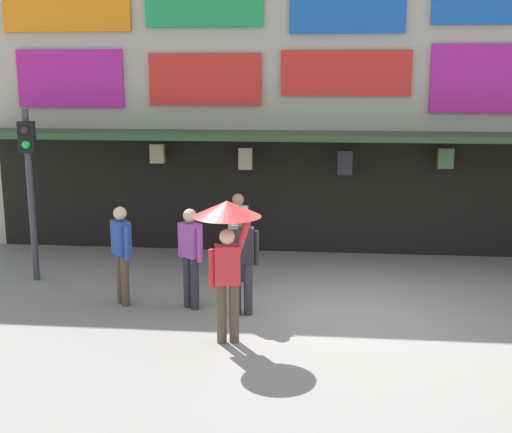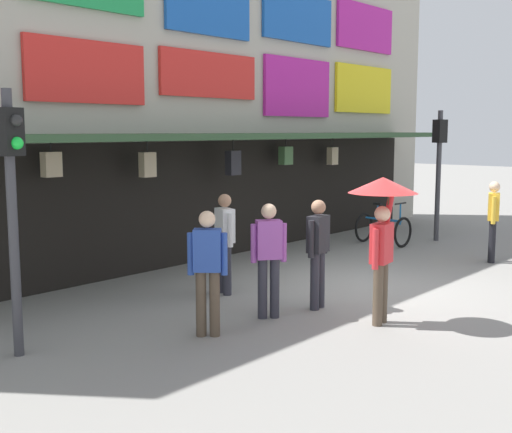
{
  "view_description": "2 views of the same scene",
  "coord_description": "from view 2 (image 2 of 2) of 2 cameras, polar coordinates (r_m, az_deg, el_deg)",
  "views": [
    {
      "loc": [
        -0.47,
        -9.94,
        3.72
      ],
      "look_at": [
        -1.52,
        0.55,
        1.5
      ],
      "focal_mm": 45.69,
      "sensor_mm": 36.0,
      "label": 1
    },
    {
      "loc": [
        -9.6,
        -5.79,
        2.71
      ],
      "look_at": [
        -1.7,
        1.18,
        1.32
      ],
      "focal_mm": 45.69,
      "sensor_mm": 36.0,
      "label": 2
    }
  ],
  "objects": [
    {
      "name": "bicycle_parked",
      "position": [
        15.84,
        11.07,
        -1.03
      ],
      "size": [
        0.79,
        1.2,
        1.05
      ],
      "color": "black",
      "rests_on": "ground"
    },
    {
      "name": "traffic_light_near",
      "position": [
        8.17,
        -20.64,
        3.02
      ],
      "size": [
        0.33,
        0.35,
        3.2
      ],
      "color": "#38383D",
      "rests_on": "ground"
    },
    {
      "name": "traffic_light_far",
      "position": [
        16.6,
        15.71,
        5.27
      ],
      "size": [
        0.34,
        0.35,
        3.2
      ],
      "color": "#38383D",
      "rests_on": "ground"
    },
    {
      "name": "pedestrian_in_green",
      "position": [
        10.8,
        -2.74,
        -1.89
      ],
      "size": [
        0.34,
        0.5,
        1.68
      ],
      "color": "#2D2D38",
      "rests_on": "ground"
    },
    {
      "name": "pedestrian_in_blue",
      "position": [
        8.59,
        -4.27,
        -4.35
      ],
      "size": [
        0.4,
        0.43,
        1.68
      ],
      "color": "brown",
      "rests_on": "ground"
    },
    {
      "name": "shopfront",
      "position": [
        14.18,
        -5.84,
        12.55
      ],
      "size": [
        18.0,
        2.6,
        8.0
      ],
      "color": "#B2AD9E",
      "rests_on": "ground"
    },
    {
      "name": "ground_plane",
      "position": [
        11.54,
        10.1,
        -6.19
      ],
      "size": [
        80.0,
        80.0,
        0.0
      ],
      "primitive_type": "plane",
      "color": "gray"
    },
    {
      "name": "pedestrian_in_white",
      "position": [
        14.28,
        20.05,
        -0.03
      ],
      "size": [
        0.5,
        0.34,
        1.68
      ],
      "color": "black",
      "rests_on": "ground"
    },
    {
      "name": "pedestrian_with_umbrella",
      "position": [
        9.16,
        11.01,
        0.67
      ],
      "size": [
        0.96,
        0.96,
        2.08
      ],
      "color": "brown",
      "rests_on": "ground"
    },
    {
      "name": "pedestrian_in_purple",
      "position": [
        9.94,
        5.44,
        -2.74
      ],
      "size": [
        0.53,
        0.27,
        1.68
      ],
      "color": "#2D2D38",
      "rests_on": "ground"
    },
    {
      "name": "pedestrian_in_red",
      "position": [
        9.4,
        1.12,
        -3.3
      ],
      "size": [
        0.44,
        0.39,
        1.68
      ],
      "color": "#2D2D38",
      "rests_on": "ground"
    }
  ]
}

